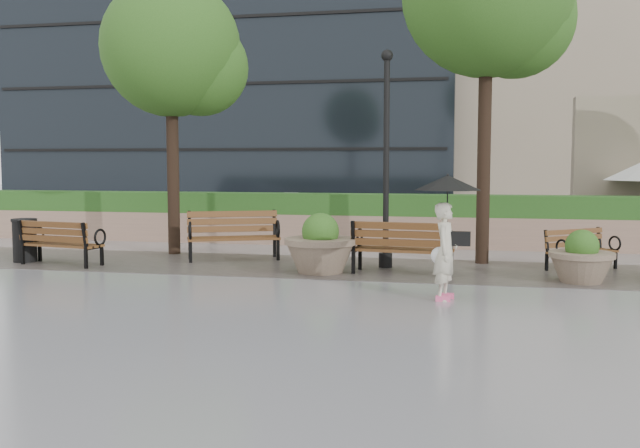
% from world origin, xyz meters
% --- Properties ---
extents(ground, '(100.00, 100.00, 0.00)m').
position_xyz_m(ground, '(0.00, 0.00, 0.00)').
color(ground, gray).
rests_on(ground, ground).
extents(cobble_strip, '(28.00, 3.20, 0.01)m').
position_xyz_m(cobble_strip, '(0.00, 3.00, 0.01)').
color(cobble_strip, '#383330').
rests_on(cobble_strip, ground).
extents(hedge_wall, '(24.00, 0.80, 1.35)m').
position_xyz_m(hedge_wall, '(0.00, 7.00, 0.66)').
color(hedge_wall, '#A07D67').
rests_on(hedge_wall, ground).
extents(asphalt_street, '(40.00, 7.00, 0.00)m').
position_xyz_m(asphalt_street, '(0.00, 11.00, 0.00)').
color(asphalt_street, black).
rests_on(asphalt_street, ground).
extents(bench_0, '(1.85, 1.00, 0.95)m').
position_xyz_m(bench_0, '(-6.74, 2.09, 0.28)').
color(bench_0, brown).
rests_on(bench_0, ground).
extents(bench_1, '(2.15, 1.53, 1.08)m').
position_xyz_m(bench_1, '(-3.45, 3.61, 0.32)').
color(bench_1, brown).
rests_on(bench_1, ground).
extents(bench_2, '(1.99, 0.94, 1.03)m').
position_xyz_m(bench_2, '(0.41, 2.39, 0.31)').
color(bench_2, brown).
rests_on(bench_2, ground).
extents(bench_3, '(1.56, 1.41, 0.82)m').
position_xyz_m(bench_3, '(3.90, 3.67, 0.24)').
color(bench_3, brown).
rests_on(bench_3, ground).
extents(planter_left, '(1.41, 1.41, 1.19)m').
position_xyz_m(planter_left, '(-1.18, 2.23, 0.46)').
color(planter_left, '#7F6B56').
rests_on(planter_left, ground).
extents(planter_right, '(1.15, 1.15, 0.97)m').
position_xyz_m(planter_right, '(3.67, 2.08, 0.38)').
color(planter_right, '#7F6B56').
rests_on(planter_right, ground).
extents(trash_bin, '(0.54, 0.54, 0.90)m').
position_xyz_m(trash_bin, '(-7.81, 2.37, 0.45)').
color(trash_bin, black).
rests_on(trash_bin, ground).
extents(lamppost, '(0.28, 0.28, 4.44)m').
position_xyz_m(lamppost, '(-0.01, 3.19, 1.97)').
color(lamppost, black).
rests_on(lamppost, ground).
extents(tree_0, '(3.33, 3.21, 6.44)m').
position_xyz_m(tree_0, '(-5.02, 4.40, 4.70)').
color(tree_0, black).
rests_on(tree_0, ground).
extents(car_left, '(4.30, 2.15, 1.20)m').
position_xyz_m(car_left, '(-9.21, 10.22, 0.60)').
color(car_left, silver).
rests_on(car_left, ground).
extents(car_right, '(3.68, 1.50, 1.19)m').
position_xyz_m(car_right, '(-3.78, 10.55, 0.59)').
color(car_right, silver).
rests_on(car_right, ground).
extents(pedestrian, '(1.07, 1.07, 1.97)m').
position_xyz_m(pedestrian, '(1.33, -0.01, 1.20)').
color(pedestrian, beige).
rests_on(pedestrian, ground).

